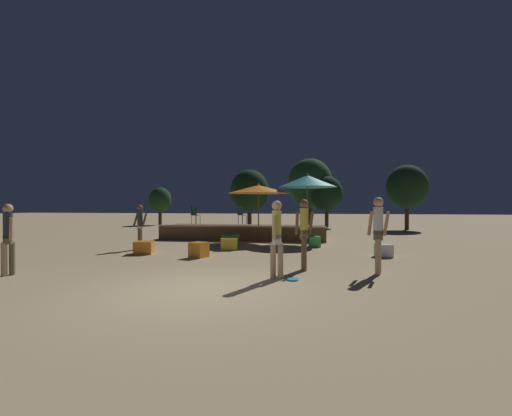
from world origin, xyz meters
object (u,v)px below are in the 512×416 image
Objects in this scene: cube_seat_0 at (229,244)px; background_tree_0 at (310,183)px; person_1 at (304,231)px; cube_seat_4 at (231,240)px; cube_seat_2 at (199,250)px; background_tree_4 at (407,187)px; background_tree_3 at (160,200)px; person_4 at (378,231)px; cube_seat_1 at (144,247)px; cube_seat_3 at (384,251)px; bistro_chair_0 at (241,213)px; cube_seat_5 at (314,242)px; person_3 at (8,237)px; background_tree_1 at (327,194)px; patio_umbrella_0 at (258,189)px; bistro_chair_2 at (195,213)px; patio_umbrella_1 at (307,181)px; person_2 at (277,236)px; bistro_chair_1 at (306,213)px; background_tree_2 at (249,191)px; frisbee_disc at (293,279)px; person_0 at (140,225)px.

cube_seat_0 is 15.40m from background_tree_0.
cube_seat_4 is at bearing 26.47° from person_1.
background_tree_0 is (3.43, 16.87, 3.20)m from cube_seat_2.
background_tree_4 is (6.65, -2.52, -0.48)m from background_tree_0.
background_tree_0 is 1.68× the size of background_tree_3.
person_4 is at bearing -52.29° from background_tree_3.
cube_seat_4 is (-0.25, 1.20, 0.00)m from cube_seat_0.
background_tree_3 is (-7.16, 16.51, 1.93)m from cube_seat_1.
cube_seat_3 is (8.13, 0.63, -0.01)m from cube_seat_1.
cube_seat_5 is at bearing -94.78° from bistro_chair_0.
background_tree_1 is (8.30, 19.38, 1.61)m from person_3.
bistro_chair_2 is at bearing 166.32° from patio_umbrella_0.
person_3 reaches higher than cube_seat_3.
patio_umbrella_1 is 5.93m from bistro_chair_2.
background_tree_4 is at bearing -7.73° from background_tree_3.
cube_seat_0 is at bearing 31.41° from cube_seat_1.
bistro_chair_1 is at bearing 96.50° from person_2.
background_tree_2 reaches higher than person_3.
cube_seat_2 is 6.71m from bistro_chair_0.
patio_umbrella_1 is 11.14m from person_3.
bistro_chair_0 reaches higher than cube_seat_5.
cube_seat_0 is 1.30× the size of cube_seat_3.
frisbee_disc is 0.05× the size of background_tree_0.
person_1 is at bearing -55.61° from background_tree_3.
person_2 is (2.85, -2.84, 0.75)m from cube_seat_2.
cube_seat_2 is 5.64m from person_4.
bistro_chair_1 is 3.44× the size of frisbee_disc.
person_3 is (-7.04, -1.86, -0.09)m from person_1.
bistro_chair_2 is at bearing 121.83° from frisbee_disc.
person_0 is 0.32× the size of background_tree_0.
background_tree_0 is at bearing -174.42° from person_3.
bistro_chair_1 reaches higher than cube_seat_4.
cube_seat_2 is at bearing 158.94° from person_3.
background_tree_0 reaches higher than person_4.
background_tree_1 is (0.97, 12.38, 2.34)m from cube_seat_5.
background_tree_1 reaches higher than person_1.
background_tree_4 is (6.77, 7.77, 1.67)m from bistro_chair_1.
background_tree_2 reaches higher than cube_seat_1.
person_4 reaches higher than person_3.
cube_seat_4 is 0.14× the size of background_tree_4.
person_0 is at bearing -151.49° from patio_umbrella_1.
person_2 is at bearing -33.41° from cube_seat_1.
cube_seat_4 is 14.30m from background_tree_0.
background_tree_1 is at bearing -3.59° from bistro_chair_2.
cube_seat_2 is 0.37× the size of person_0.
background_tree_3 reaches higher than cube_seat_4.
person_1 reaches higher than cube_seat_1.
background_tree_3 reaches higher than person_1.
bistro_chair_2 reaches higher than cube_seat_3.
person_4 is at bearing -45.97° from cube_seat_4.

